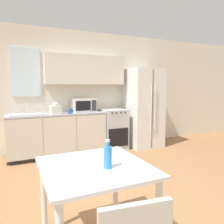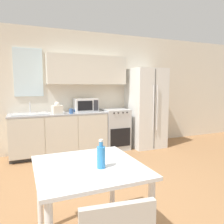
{
  "view_description": "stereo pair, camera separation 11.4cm",
  "coord_description": "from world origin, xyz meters",
  "px_view_note": "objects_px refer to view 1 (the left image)",
  "views": [
    {
      "loc": [
        -1.05,
        -2.61,
        1.47
      ],
      "look_at": [
        0.41,
        0.57,
        1.05
      ],
      "focal_mm": 35.0,
      "sensor_mm": 36.0,
      "label": 1
    },
    {
      "loc": [
        -0.95,
        -2.66,
        1.47
      ],
      "look_at": [
        0.41,
        0.57,
        1.05
      ],
      "focal_mm": 35.0,
      "sensor_mm": 36.0,
      "label": 2
    }
  ],
  "objects_px": {
    "oven_range": "(113,129)",
    "refrigerator": "(143,108)",
    "dining_table": "(95,179)",
    "microwave": "(84,105)",
    "coffee_mug": "(70,111)",
    "drink_bottle": "(108,156)"
  },
  "relations": [
    {
      "from": "refrigerator",
      "to": "coffee_mug",
      "type": "xyz_separation_m",
      "value": [
        -1.83,
        -0.1,
        0.01
      ]
    },
    {
      "from": "refrigerator",
      "to": "dining_table",
      "type": "xyz_separation_m",
      "value": [
        -2.27,
        -2.77,
        -0.28
      ]
    },
    {
      "from": "coffee_mug",
      "to": "drink_bottle",
      "type": "relative_size",
      "value": 0.49
    },
    {
      "from": "oven_range",
      "to": "refrigerator",
      "type": "bearing_deg",
      "value": -5.71
    },
    {
      "from": "oven_range",
      "to": "dining_table",
      "type": "relative_size",
      "value": 1.01
    },
    {
      "from": "oven_range",
      "to": "coffee_mug",
      "type": "relative_size",
      "value": 7.75
    },
    {
      "from": "refrigerator",
      "to": "dining_table",
      "type": "height_order",
      "value": "refrigerator"
    },
    {
      "from": "dining_table",
      "to": "coffee_mug",
      "type": "bearing_deg",
      "value": 80.7
    },
    {
      "from": "microwave",
      "to": "dining_table",
      "type": "relative_size",
      "value": 0.55
    },
    {
      "from": "refrigerator",
      "to": "drink_bottle",
      "type": "bearing_deg",
      "value": -127.39
    },
    {
      "from": "coffee_mug",
      "to": "refrigerator",
      "type": "bearing_deg",
      "value": 3.19
    },
    {
      "from": "coffee_mug",
      "to": "dining_table",
      "type": "relative_size",
      "value": 0.13
    },
    {
      "from": "microwave",
      "to": "coffee_mug",
      "type": "bearing_deg",
      "value": -143.87
    },
    {
      "from": "refrigerator",
      "to": "microwave",
      "type": "bearing_deg",
      "value": 173.08
    },
    {
      "from": "refrigerator",
      "to": "microwave",
      "type": "distance_m",
      "value": 1.47
    },
    {
      "from": "microwave",
      "to": "drink_bottle",
      "type": "distance_m",
      "value": 3.14
    },
    {
      "from": "refrigerator",
      "to": "oven_range",
      "type": "bearing_deg",
      "value": 174.29
    },
    {
      "from": "dining_table",
      "to": "refrigerator",
      "type": "bearing_deg",
      "value": 50.62
    },
    {
      "from": "oven_range",
      "to": "refrigerator",
      "type": "xyz_separation_m",
      "value": [
        0.78,
        -0.08,
        0.47
      ]
    },
    {
      "from": "refrigerator",
      "to": "microwave",
      "type": "height_order",
      "value": "refrigerator"
    },
    {
      "from": "oven_range",
      "to": "coffee_mug",
      "type": "height_order",
      "value": "coffee_mug"
    },
    {
      "from": "microwave",
      "to": "drink_bottle",
      "type": "relative_size",
      "value": 2.06
    }
  ]
}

